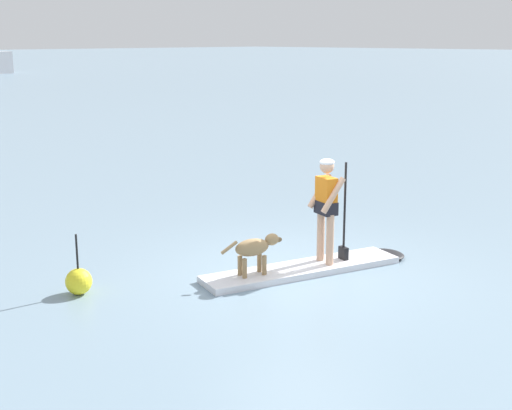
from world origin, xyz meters
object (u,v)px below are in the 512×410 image
paddleboard (315,267)px  marker_buoy (79,281)px  dog (255,248)px  person_paddler (327,203)px

paddleboard → marker_buoy: (-3.15, 1.67, 0.14)m
dog → marker_buoy: (-2.15, 1.36, -0.31)m
paddleboard → dog: size_ratio=3.61×
dog → paddleboard: bearing=-17.4°
marker_buoy → person_paddler: bearing=-27.4°
paddleboard → person_paddler: size_ratio=2.16×
dog → marker_buoy: size_ratio=1.12×
person_paddler → dog: size_ratio=1.67×
paddleboard → person_paddler: 1.02m
person_paddler → marker_buoy: size_ratio=1.88×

